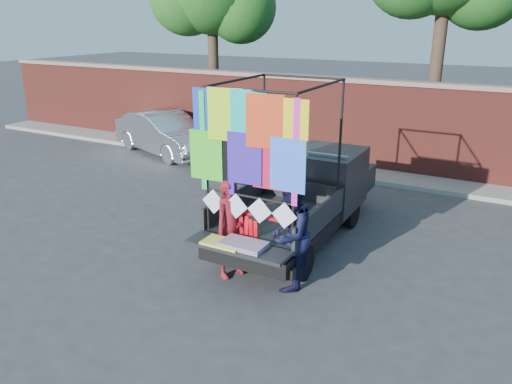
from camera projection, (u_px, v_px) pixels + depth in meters
The scene contains 8 objects.
ground at pixel (272, 274), 8.68m from camera, with size 90.00×90.00×0.00m, color #38383A.
brick_wall at pixel (385, 126), 14.04m from camera, with size 30.00×0.45×2.61m.
curb at pixel (374, 176), 13.88m from camera, with size 30.00×1.20×0.12m, color gray.
pickup_truck at pixel (308, 193), 10.24m from camera, with size 2.03×5.11×3.22m.
sedan at pixel (165, 133), 16.16m from camera, with size 1.45×4.16×1.37m, color silver.
woman at pixel (232, 228), 8.36m from camera, with size 0.64×0.42×1.76m, color maroon.
man at pixel (289, 235), 7.96m from camera, with size 0.90×0.70×1.86m, color #141532.
streamer_bundle at pixel (253, 227), 8.19m from camera, with size 1.06×0.14×0.72m.
Camera 1 is at (3.45, -6.92, 4.20)m, focal length 35.00 mm.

